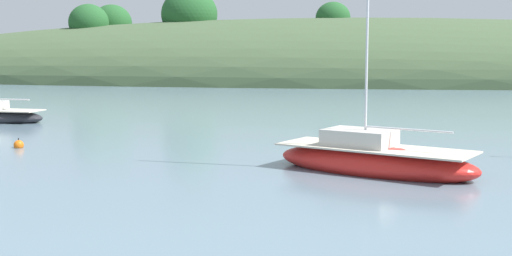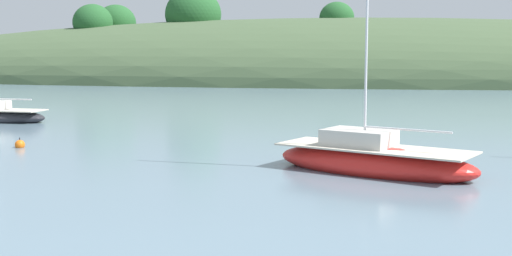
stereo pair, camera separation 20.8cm
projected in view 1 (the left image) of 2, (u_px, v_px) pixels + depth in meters
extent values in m
ellipsoid|color=#425638|center=(333.00, 81.00, 91.62)|extent=(150.00, 36.00, 17.00)
ellipsoid|color=#235628|center=(189.00, 14.00, 92.92)|extent=(7.78, 7.07, 7.07)
ellipsoid|color=#235628|center=(112.00, 23.00, 98.68)|extent=(5.90, 5.37, 5.37)
ellipsoid|color=#235628|center=(89.00, 22.00, 92.76)|extent=(5.54, 5.04, 5.04)
ellipsoid|color=#235628|center=(333.00, 18.00, 89.77)|extent=(4.63, 4.21, 4.21)
cylinder|color=silver|center=(10.00, 99.00, 40.14)|extent=(2.56, 0.26, 0.07)
ellipsoid|color=red|center=(374.00, 163.00, 23.91)|extent=(7.87, 5.47, 1.20)
cube|color=beige|center=(375.00, 148.00, 23.85)|extent=(7.24, 5.03, 0.06)
cube|color=beige|center=(359.00, 138.00, 24.15)|extent=(2.87, 2.51, 0.62)
cylinder|color=silver|center=(368.00, 10.00, 23.49)|extent=(0.09, 0.09, 9.67)
cylinder|color=silver|center=(408.00, 129.00, 23.10)|extent=(2.88, 1.39, 0.07)
sphere|color=orange|center=(19.00, 145.00, 29.86)|extent=(0.44, 0.44, 0.44)
cylinder|color=black|center=(18.00, 139.00, 29.83)|extent=(0.04, 0.04, 0.10)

